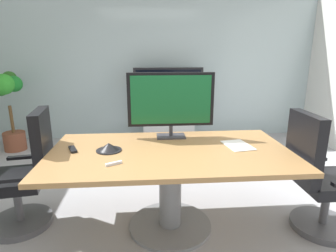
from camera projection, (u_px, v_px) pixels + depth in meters
The scene contains 12 objects.
ground_plane at pixel (161, 222), 2.68m from camera, with size 7.05×7.05×0.00m, color #99999E.
wall_back_glass_partition at pixel (152, 65), 5.09m from camera, with size 6.05×0.10×2.67m, color #9EB2B7.
conference_table at pixel (170, 170), 2.47m from camera, with size 2.08×1.12×0.75m.
office_chair_left at pixel (26, 180), 2.54m from camera, with size 0.62×0.60×1.09m.
office_chair_right at pixel (318, 183), 2.46m from camera, with size 0.60×0.57×1.09m.
tv_monitor at pixel (171, 101), 2.71m from camera, with size 0.84×0.18×0.64m.
wall_display_unit at pixel (168, 117), 5.00m from camera, with size 1.20×0.36×1.31m.
potted_plant at pixel (6, 99), 4.40m from camera, with size 0.58×0.60×1.29m.
conference_phone at pixel (109, 147), 2.40m from camera, with size 0.22×0.22×0.07m.
remote_control at pixel (73, 149), 2.42m from camera, with size 0.05×0.17×0.02m, color black.
whiteboard_marker at pixel (114, 163), 2.11m from camera, with size 0.13×0.02×0.02m, color silver.
paper_notepad at pixel (238, 145), 2.53m from camera, with size 0.21×0.30×0.01m, color white.
Camera 1 is at (-0.12, -2.34, 1.59)m, focal length 29.89 mm.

